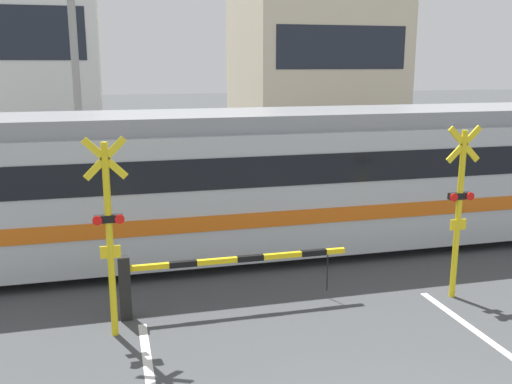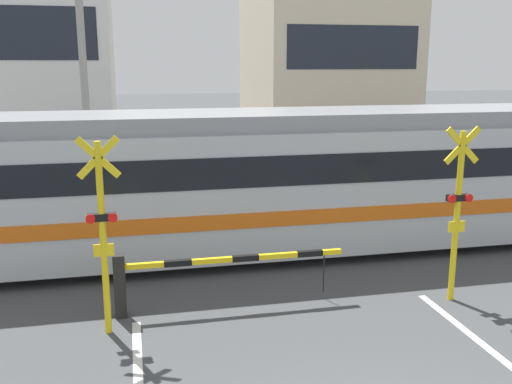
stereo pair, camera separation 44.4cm
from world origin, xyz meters
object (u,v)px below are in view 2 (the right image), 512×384
object	(u,v)px
crossing_barrier_far	(295,194)
crossing_signal_right	(458,207)
crossing_barrier_near	(182,272)
crossing_signal_left	(102,228)
commuter_train	(323,176)

from	to	relation	value
crossing_barrier_far	crossing_signal_right	xyz separation A→B (m)	(1.29, -6.08, 1.06)
crossing_barrier_far	crossing_signal_right	bearing A→B (deg)	-78.03
crossing_barrier_near	crossing_signal_left	xyz separation A→B (m)	(-1.29, -0.56, 1.06)
crossing_barrier_near	crossing_signal_left	world-z (taller)	crossing_signal_left
crossing_barrier_near	commuter_train	bearing A→B (deg)	39.26
crossing_signal_right	crossing_barrier_far	bearing A→B (deg)	101.97
commuter_train	crossing_signal_right	xyz separation A→B (m)	(1.37, -3.51, 0.04)
crossing_barrier_near	crossing_barrier_far	bearing A→B (deg)	56.24
commuter_train	crossing_signal_right	world-z (taller)	commuter_train
commuter_train	crossing_signal_left	distance (m)	6.02
crossing_barrier_near	crossing_signal_right	distance (m)	5.12
crossing_barrier_near	crossing_signal_right	bearing A→B (deg)	-6.46
commuter_train	crossing_barrier_far	size ratio (longest dim) A/B	3.98
commuter_train	crossing_signal_left	bearing A→B (deg)	-144.35
commuter_train	crossing_barrier_near	xyz separation A→B (m)	(-3.61, -2.95, -1.02)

